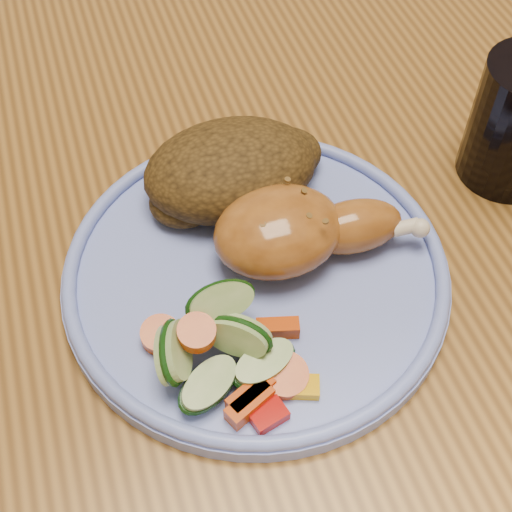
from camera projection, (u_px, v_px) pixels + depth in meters
name	position (u px, v px, depth m)	size (l,w,h in m)	color
ground	(295.00, 465.00, 1.19)	(4.00, 4.00, 0.00)	brown
dining_table	(326.00, 196.00, 0.66)	(0.90, 1.40, 0.75)	brown
plate	(256.00, 274.00, 0.50)	(0.27, 0.27, 0.01)	#7084DD
plate_rim	(256.00, 265.00, 0.49)	(0.27, 0.27, 0.01)	#7084DD
chicken_leg	(297.00, 230.00, 0.48)	(0.15, 0.08, 0.05)	#9D5C21
rice_pilaf	(234.00, 170.00, 0.52)	(0.14, 0.09, 0.06)	#432E10
vegetable_pile	(226.00, 352.00, 0.43)	(0.10, 0.10, 0.05)	#A50A05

